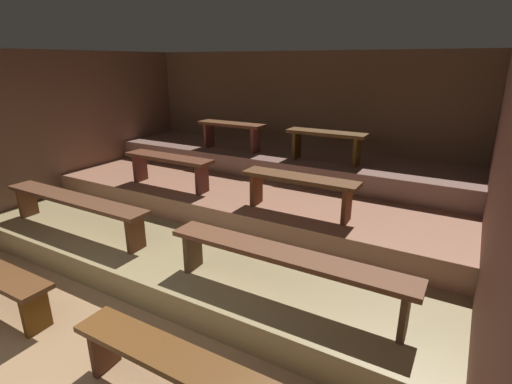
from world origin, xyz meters
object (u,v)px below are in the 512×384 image
Objects in this scene: bench_lower_right at (284,260)px; bench_middle_left at (169,163)px; bench_upper_left at (231,129)px; bench_upper_right at (326,139)px; bench_middle_right at (299,184)px; bench_floor_right at (173,365)px; bench_lower_left at (74,203)px.

bench_middle_left is at bearing 152.77° from bench_lower_right.
bench_upper_right is (1.67, 0.00, 0.00)m from bench_upper_left.
bench_upper_right is at bearing 97.79° from bench_middle_right.
bench_lower_right is 1.64× the size of bench_middle_left.
bench_lower_right is at bearing -76.77° from bench_upper_right.
bench_middle_right is 2.31m from bench_upper_left.
bench_middle_left is 1.40m from bench_upper_left.
bench_upper_left is (-2.02, 3.82, 0.91)m from bench_floor_right.
bench_floor_right is 2.91m from bench_lower_left.
bench_middle_right is (2.47, 1.27, 0.29)m from bench_lower_left.
bench_lower_right is (2.90, 0.00, 0.00)m from bench_lower_left.
bench_middle_left and bench_middle_right have the same top height.
bench_floor_right is at bearing -62.17° from bench_upper_left.
bench_upper_right reaches higher than bench_lower_right.
bench_upper_right is at bearing 36.16° from bench_middle_left.
bench_lower_left is (-2.63, 1.19, 0.32)m from bench_floor_right.
bench_upper_right is at bearing 0.00° from bench_upper_left.
bench_upper_right reaches higher than bench_middle_left.
bench_lower_right is at bearing -48.97° from bench_upper_left.
bench_middle_left is at bearing -97.79° from bench_upper_left.
bench_lower_right is 2.79m from bench_middle_left.
bench_lower_right is at bearing -27.23° from bench_middle_left.
bench_middle_left reaches higher than bench_lower_right.
bench_floor_right is at bearing -86.20° from bench_middle_right.
bench_upper_right is at bearing 95.22° from bench_floor_right.
bench_floor_right is at bearing -24.39° from bench_lower_left.
bench_lower_right is 1.97× the size of bench_upper_right.
bench_lower_right is at bearing 77.34° from bench_floor_right.
bench_upper_left reaches higher than bench_floor_right.
bench_middle_left is at bearing 180.00° from bench_middle_right.
bench_middle_left is 1.00× the size of bench_middle_right.
bench_lower_right reaches higher than bench_floor_right.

